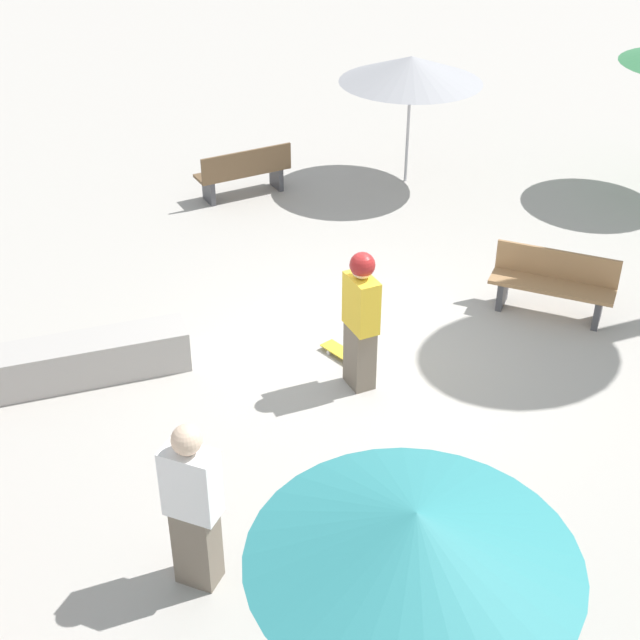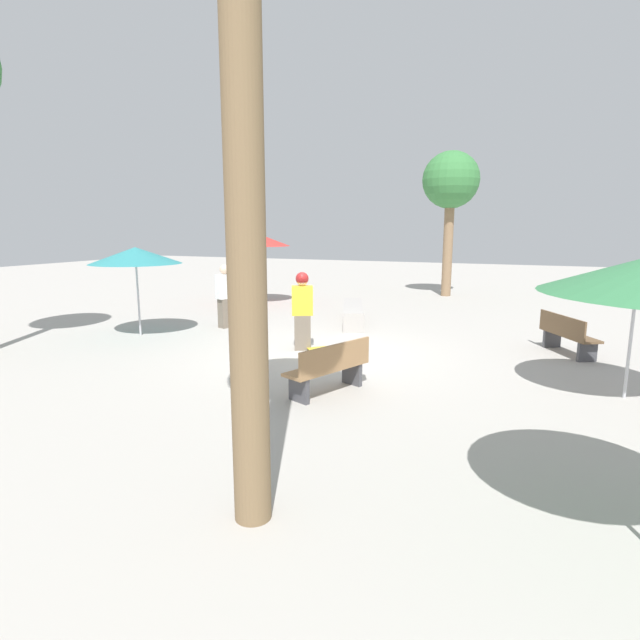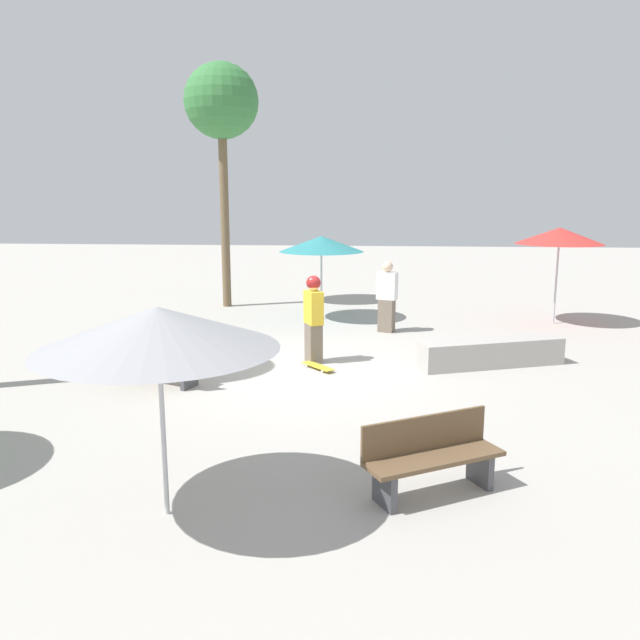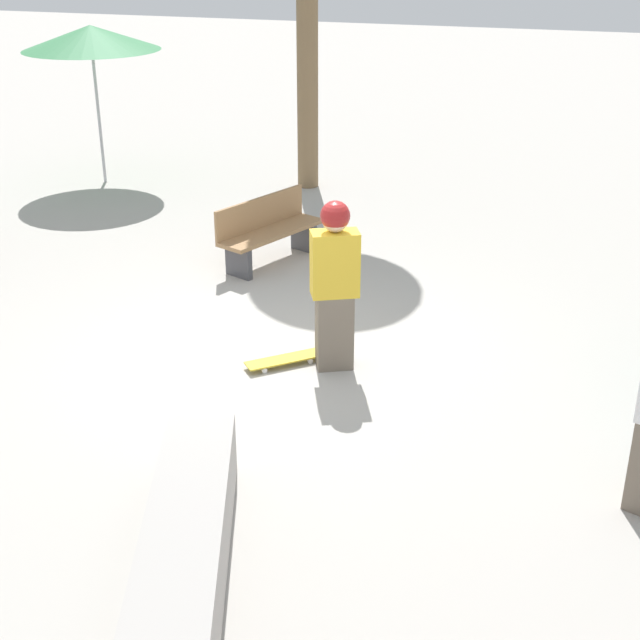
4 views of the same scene
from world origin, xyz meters
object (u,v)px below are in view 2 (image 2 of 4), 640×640
Objects in this scene: skateboard at (325,348)px; shade_umbrella_red at (259,240)px; skater_main at (302,308)px; concrete_ledge at (353,314)px; shade_umbrella_grey at (638,275)px; bench_near at (330,368)px; palm_tree_left at (451,183)px; bench_far at (567,335)px; shade_umbrella_teal at (135,256)px; bystander_watching at (225,296)px.

shade_umbrella_red is (4.83, -5.67, 2.19)m from skateboard.
skateboard is at bearing -11.26° from skater_main.
shade_umbrella_grey is (-6.08, 4.39, 1.70)m from concrete_ledge.
bench_near is (-1.18, 2.69, 0.37)m from skateboard.
shade_umbrella_grey is 0.43× the size of palm_tree_left.
skateboard is 3.35m from concrete_ledge.
shade_umbrella_grey reaches higher than bench_far.
shade_umbrella_teal is at bearing 156.62° from skater_main.
concrete_ledge is 6.23m from bench_near.
concrete_ledge is 1.75× the size of bench_near.
shade_umbrella_red reaches higher than bench_far.
shade_umbrella_red is 4.74m from bystander_watching.
skateboard is 0.33× the size of shade_umbrella_teal.
skateboard is at bearing 84.24° from palm_tree_left.
skateboard is 0.25× the size of concrete_ledge.
concrete_ledge is at bearing 37.50° from bench_near.
palm_tree_left reaches higher than shade_umbrella_grey.
shade_umbrella_red is at bearing -141.72° from bench_far.
skater_main reaches higher than bench_near.
skater_main is at bearing 90.03° from concrete_ledge.
shade_umbrella_teal is at bearing 89.31° from shade_umbrella_red.
shade_umbrella_teal is at bearing 141.80° from skateboard.
shade_umbrella_grey reaches higher than skater_main.
shade_umbrella_teal is (4.90, 0.34, 1.94)m from skateboard.
shade_umbrella_red is (4.34, -2.37, 1.98)m from concrete_ledge.
skater_main is 3.32m from bystander_watching.
shade_umbrella_red reaches higher than concrete_ledge.
shade_umbrella_red is at bearing -28.60° from concrete_ledge.
skater_main is 0.78× the size of shade_umbrella_teal.
shade_umbrella_red is 1.11× the size of shade_umbrella_teal.
bench_far is (-3.71, -4.37, 0.00)m from bench_near.
shade_umbrella_teal is 12.36m from palm_tree_left.
skateboard is at bearing -100.45° from bench_far.
skateboard is at bearing -10.93° from shade_umbrella_grey.
shade_umbrella_grey is at bearing -53.05° from skateboard.
shade_umbrella_grey is (-10.41, 6.75, -0.28)m from shade_umbrella_red.
concrete_ledge is 1.79× the size of bench_far.
concrete_ledge is 0.52× the size of palm_tree_left.
skater_main is 1.01× the size of bystander_watching.
palm_tree_left is (-5.86, -4.58, 2.12)m from shade_umbrella_red.
palm_tree_left is at bearing 22.61° from bench_near.
bench_near reaches higher than skateboard.
bench_near is at bearing 20.08° from shade_umbrella_grey.
shade_umbrella_red is at bearing -32.96° from shade_umbrella_grey.
palm_tree_left reaches higher than bench_far.
bystander_watching is at bearing -130.40° from shade_umbrella_teal.
shade_umbrella_teal is at bearing -107.75° from bench_far.
bench_far is 0.29× the size of palm_tree_left.
skateboard is 0.44× the size of bench_near.
concrete_ledge is at bearing 144.64° from bystander_watching.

